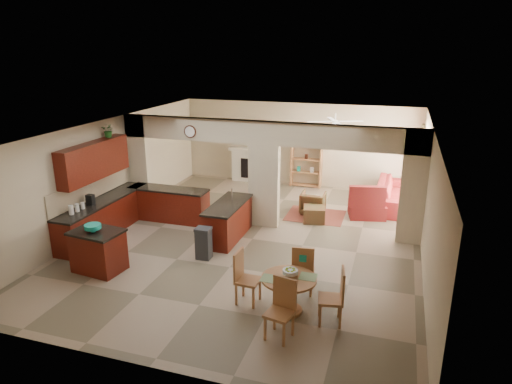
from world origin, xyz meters
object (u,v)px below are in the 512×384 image
(dining_table, at_px, (289,289))
(sofa, at_px, (395,194))
(kitchen_island, at_px, (98,251))
(armchair, at_px, (313,203))

(dining_table, bearing_deg, sofa, 75.64)
(sofa, bearing_deg, dining_table, 166.67)
(kitchen_island, height_order, dining_table, kitchen_island)
(dining_table, xyz_separation_m, sofa, (1.67, 6.52, -0.08))
(sofa, relative_size, armchair, 3.79)
(kitchen_island, height_order, armchair, kitchen_island)
(sofa, bearing_deg, armchair, 121.97)
(sofa, bearing_deg, kitchen_island, 137.35)
(dining_table, bearing_deg, kitchen_island, 175.55)
(kitchen_island, relative_size, armchair, 1.64)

